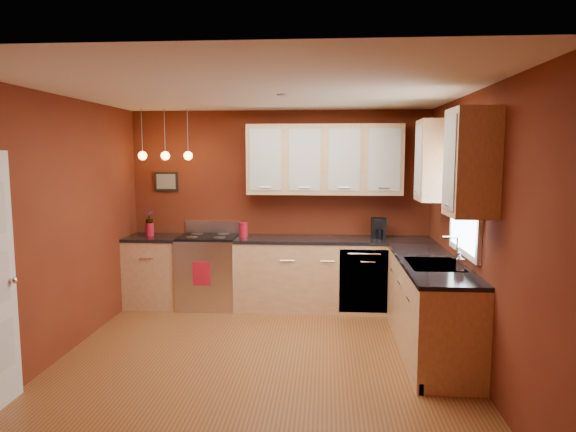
# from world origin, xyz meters

# --- Properties ---
(floor) EXTENTS (4.20, 4.20, 0.00)m
(floor) POSITION_xyz_m (0.00, 0.00, 0.00)
(floor) COLOR brown
(floor) RESTS_ON ground
(ceiling) EXTENTS (4.00, 4.20, 0.02)m
(ceiling) POSITION_xyz_m (0.00, 0.00, 2.60)
(ceiling) COLOR white
(ceiling) RESTS_ON wall_back
(wall_back) EXTENTS (4.00, 0.02, 2.60)m
(wall_back) POSITION_xyz_m (0.00, 2.10, 1.30)
(wall_back) COLOR maroon
(wall_back) RESTS_ON floor
(wall_front) EXTENTS (4.00, 0.02, 2.60)m
(wall_front) POSITION_xyz_m (0.00, -2.10, 1.30)
(wall_front) COLOR maroon
(wall_front) RESTS_ON floor
(wall_left) EXTENTS (0.02, 4.20, 2.60)m
(wall_left) POSITION_xyz_m (-2.00, 0.00, 1.30)
(wall_left) COLOR maroon
(wall_left) RESTS_ON floor
(wall_right) EXTENTS (0.02, 4.20, 2.60)m
(wall_right) POSITION_xyz_m (2.00, 0.00, 1.30)
(wall_right) COLOR maroon
(wall_right) RESTS_ON floor
(base_cabinets_back_left) EXTENTS (0.70, 0.60, 0.90)m
(base_cabinets_back_left) POSITION_xyz_m (-1.65, 1.80, 0.45)
(base_cabinets_back_left) COLOR #E0AE78
(base_cabinets_back_left) RESTS_ON floor
(base_cabinets_back_right) EXTENTS (2.54, 0.60, 0.90)m
(base_cabinets_back_right) POSITION_xyz_m (0.73, 1.80, 0.45)
(base_cabinets_back_right) COLOR #E0AE78
(base_cabinets_back_right) RESTS_ON floor
(base_cabinets_right) EXTENTS (0.60, 2.10, 0.90)m
(base_cabinets_right) POSITION_xyz_m (1.70, 0.45, 0.45)
(base_cabinets_right) COLOR #E0AE78
(base_cabinets_right) RESTS_ON floor
(counter_back_left) EXTENTS (0.70, 0.62, 0.04)m
(counter_back_left) POSITION_xyz_m (-1.65, 1.80, 0.92)
(counter_back_left) COLOR black
(counter_back_left) RESTS_ON base_cabinets_back_left
(counter_back_right) EXTENTS (2.54, 0.62, 0.04)m
(counter_back_right) POSITION_xyz_m (0.73, 1.80, 0.92)
(counter_back_right) COLOR black
(counter_back_right) RESTS_ON base_cabinets_back_right
(counter_right) EXTENTS (0.62, 2.10, 0.04)m
(counter_right) POSITION_xyz_m (1.70, 0.45, 0.92)
(counter_right) COLOR black
(counter_right) RESTS_ON base_cabinets_right
(gas_range) EXTENTS (0.76, 0.64, 1.11)m
(gas_range) POSITION_xyz_m (-0.92, 1.80, 0.48)
(gas_range) COLOR silver
(gas_range) RESTS_ON floor
(dishwasher_front) EXTENTS (0.60, 0.02, 0.80)m
(dishwasher_front) POSITION_xyz_m (1.10, 1.51, 0.45)
(dishwasher_front) COLOR silver
(dishwasher_front) RESTS_ON base_cabinets_back_right
(sink) EXTENTS (0.50, 0.70, 0.33)m
(sink) POSITION_xyz_m (1.70, 0.30, 0.92)
(sink) COLOR gray
(sink) RESTS_ON counter_right
(window) EXTENTS (0.06, 1.02, 1.22)m
(window) POSITION_xyz_m (1.97, 0.30, 1.69)
(window) COLOR white
(window) RESTS_ON wall_right
(upper_cabinets_back) EXTENTS (2.00, 0.35, 0.90)m
(upper_cabinets_back) POSITION_xyz_m (0.60, 1.93, 1.95)
(upper_cabinets_back) COLOR #E0AE78
(upper_cabinets_back) RESTS_ON wall_back
(upper_cabinets_right) EXTENTS (0.35, 1.95, 0.90)m
(upper_cabinets_right) POSITION_xyz_m (1.82, 0.32, 1.95)
(upper_cabinets_right) COLOR #E0AE78
(upper_cabinets_right) RESTS_ON wall_right
(wall_picture) EXTENTS (0.32, 0.03, 0.26)m
(wall_picture) POSITION_xyz_m (-1.55, 2.08, 1.65)
(wall_picture) COLOR black
(wall_picture) RESTS_ON wall_back
(pendant_lights) EXTENTS (0.71, 0.11, 0.66)m
(pendant_lights) POSITION_xyz_m (-1.45, 1.75, 2.01)
(pendant_lights) COLOR gray
(pendant_lights) RESTS_ON ceiling
(red_canister) EXTENTS (0.12, 0.12, 0.19)m
(red_canister) POSITION_xyz_m (-0.45, 1.81, 1.03)
(red_canister) COLOR #B41327
(red_canister) RESTS_ON counter_back_right
(red_vase) EXTENTS (0.11, 0.11, 0.17)m
(red_vase) POSITION_xyz_m (-1.71, 1.80, 1.03)
(red_vase) COLOR #B41327
(red_vase) RESTS_ON counter_back_left
(flowers) EXTENTS (0.13, 0.13, 0.18)m
(flowers) POSITION_xyz_m (-1.71, 1.80, 1.18)
(flowers) COLOR #B41327
(flowers) RESTS_ON red_vase
(coffee_maker) EXTENTS (0.18, 0.18, 0.26)m
(coffee_maker) POSITION_xyz_m (1.31, 1.86, 1.06)
(coffee_maker) COLOR black
(coffee_maker) RESTS_ON counter_back_right
(soap_pump) EXTENTS (0.08, 0.08, 0.18)m
(soap_pump) POSITION_xyz_m (1.87, 0.01, 1.03)
(soap_pump) COLOR white
(soap_pump) RESTS_ON counter_right
(dish_towel) EXTENTS (0.22, 0.02, 0.30)m
(dish_towel) POSITION_xyz_m (-0.94, 1.47, 0.52)
(dish_towel) COLOR #B41327
(dish_towel) RESTS_ON gas_range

